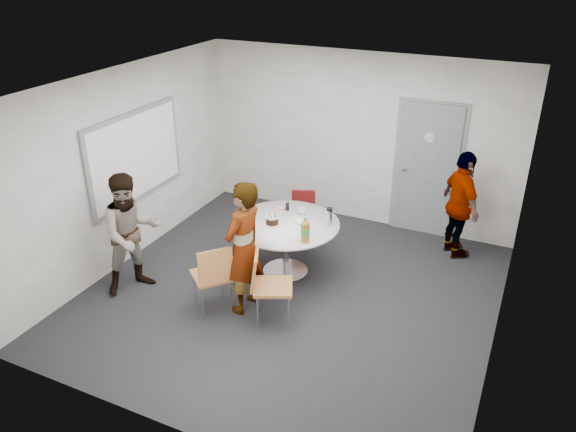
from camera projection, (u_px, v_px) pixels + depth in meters
The scene contains 15 objects.
floor at pixel (291, 294), 7.29m from camera, with size 5.00×5.00×0.00m, color black.
ceiling at pixel (292, 87), 6.10m from camera, with size 5.00×5.00×0.00m, color silver.
wall_back at pixel (359, 139), 8.73m from camera, with size 5.00×5.00×0.00m, color #AFACA6.
wall_left at pixel (125, 167), 7.65m from camera, with size 5.00×5.00×0.00m, color #AFACA6.
wall_right at pixel (513, 242), 5.74m from camera, with size 5.00×5.00×0.00m, color #AFACA6.
wall_front at pixel (165, 312), 4.66m from camera, with size 5.00×5.00×0.00m, color #AFACA6.
door at pixel (427, 170), 8.44m from camera, with size 1.02×0.17×2.12m.
whiteboard at pixel (136, 156), 7.75m from camera, with size 0.04×1.90×1.25m.
table at pixel (287, 230), 7.47m from camera, with size 1.45×1.45×1.10m.
chair_near_left at pixel (214, 273), 6.69m from camera, with size 0.64×0.64×0.93m.
chair_near_right at pixel (265, 280), 6.54m from camera, with size 0.62×0.60×0.94m.
chair_far at pixel (303, 211), 8.44m from camera, with size 0.48×0.51×0.78m.
person_main at pixel (244, 248), 6.66m from camera, with size 0.62×0.40×1.69m, color #A5C6EA.
person_left at pixel (132, 233), 7.08m from camera, with size 0.78×0.61×1.61m, color white.
person_right at pixel (460, 205), 7.87m from camera, with size 0.93×0.39×1.58m, color black.
Camera 1 is at (2.55, -5.54, 4.12)m, focal length 35.00 mm.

